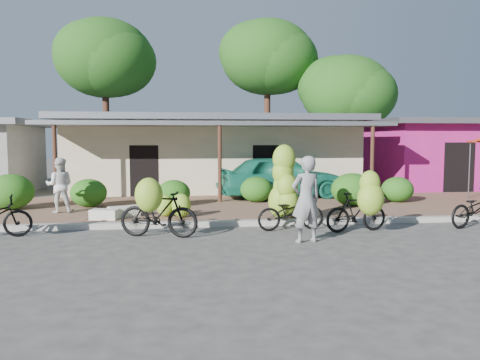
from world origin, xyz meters
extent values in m
plane|color=#403E3B|center=(0.00, 0.00, 0.00)|extent=(100.00, 100.00, 0.00)
cube|color=brown|center=(0.00, 5.00, 0.06)|extent=(60.00, 6.00, 0.12)
cube|color=#A8A399|center=(0.00, 2.00, 0.07)|extent=(60.00, 0.25, 0.15)
cube|color=beige|center=(0.00, 11.00, 1.55)|extent=(12.00, 6.00, 3.10)
cube|color=slate|center=(0.00, 11.00, 3.23)|extent=(13.00, 7.00, 0.25)
cube|color=black|center=(0.00, 8.05, 1.10)|extent=(1.40, 0.12, 2.20)
cube|color=slate|center=(0.00, 7.00, 2.90)|extent=(13.00, 2.00, 0.15)
cylinder|color=#48291D|center=(-5.60, 6.10, 1.43)|extent=(0.14, 0.14, 2.85)
cylinder|color=#48291D|center=(0.00, 6.10, 1.43)|extent=(0.14, 0.14, 2.85)
cylinder|color=#48291D|center=(5.60, 6.10, 1.43)|extent=(0.14, 0.14, 2.85)
cube|color=#C81E72|center=(10.50, 11.00, 1.50)|extent=(5.00, 5.00, 3.00)
cube|color=slate|center=(10.50, 11.00, 3.12)|extent=(6.00, 6.00, 0.25)
cube|color=black|center=(10.50, 8.55, 1.10)|extent=(1.40, 0.12, 2.20)
cylinder|color=#48291D|center=(-5.50, 16.00, 3.55)|extent=(0.36, 0.36, 7.09)
ellipsoid|color=#174210|center=(-5.50, 16.00, 6.70)|extent=(5.29, 5.29, 4.23)
ellipsoid|color=#174210|center=(-6.00, 16.30, 7.00)|extent=(4.49, 4.49, 3.60)
cylinder|color=#48291D|center=(3.50, 16.50, 3.71)|extent=(0.36, 0.36, 7.42)
ellipsoid|color=#174210|center=(3.50, 16.50, 7.01)|extent=(5.34, 5.34, 4.27)
ellipsoid|color=#174210|center=(3.00, 16.80, 7.31)|extent=(4.54, 4.54, 3.63)
cylinder|color=#48291D|center=(7.50, 14.50, 2.60)|extent=(0.36, 0.36, 5.19)
ellipsoid|color=#174210|center=(7.50, 14.50, 4.90)|extent=(4.92, 4.92, 3.93)
ellipsoid|color=#174210|center=(7.00, 14.80, 5.20)|extent=(4.18, 4.18, 3.34)
ellipsoid|color=#165B14|center=(-6.70, 5.02, 0.68)|extent=(1.44, 1.30, 1.12)
ellipsoid|color=#165B14|center=(-4.36, 5.31, 0.58)|extent=(1.18, 1.06, 0.92)
ellipsoid|color=#165B14|center=(-1.60, 5.25, 0.55)|extent=(1.11, 1.00, 0.86)
ellipsoid|color=#165B14|center=(1.27, 5.85, 0.57)|extent=(1.15, 1.04, 0.90)
ellipsoid|color=#165B14|center=(4.30, 4.57, 0.67)|extent=(1.40, 1.26, 1.09)
ellipsoid|color=#165B14|center=(6.22, 5.29, 0.56)|extent=(1.14, 1.03, 0.89)
cylinder|color=#59595E|center=(9.34, 5.98, 1.17)|extent=(0.05, 0.05, 2.10)
imported|color=black|center=(-1.84, 0.77, 0.57)|extent=(1.98, 1.03, 1.15)
ellipsoid|color=#9BC130|center=(-2.01, 0.14, 1.09)|extent=(0.62, 0.53, 0.78)
imported|color=black|center=(1.47, 1.27, 0.47)|extent=(1.84, 0.84, 0.93)
ellipsoid|color=#9BC130|center=(1.35, 1.81, 0.67)|extent=(0.74, 0.63, 0.93)
ellipsoid|color=#9BC130|center=(1.45, 1.82, 1.05)|extent=(0.68, 0.58, 0.85)
ellipsoid|color=#9BC130|center=(1.37, 1.81, 1.45)|extent=(0.57, 0.48, 0.71)
ellipsoid|color=#9BC130|center=(1.40, 1.81, 1.81)|extent=(0.61, 0.52, 0.77)
ellipsoid|color=#9BC130|center=(1.45, 1.47, 0.72)|extent=(0.53, 0.45, 0.66)
ellipsoid|color=#9BC130|center=(1.41, 1.46, 1.12)|extent=(0.52, 0.44, 0.65)
imported|color=black|center=(3.07, 0.88, 0.50)|extent=(1.71, 0.72, 1.00)
ellipsoid|color=#9BC130|center=(3.17, 0.23, 0.92)|extent=(0.64, 0.55, 0.80)
ellipsoid|color=#9BC130|center=(3.16, 0.28, 1.28)|extent=(0.50, 0.43, 0.63)
imported|color=black|center=(6.49, 1.14, 0.50)|extent=(2.01, 1.24, 1.00)
ellipsoid|color=#9BC130|center=(-1.80, 3.07, 0.43)|extent=(0.50, 0.43, 0.63)
ellipsoid|color=#9BC130|center=(-1.33, 2.85, 0.46)|extent=(0.55, 0.46, 0.68)
ellipsoid|color=#9BC130|center=(1.84, 2.53, 0.44)|extent=(0.51, 0.44, 0.64)
cube|color=silver|center=(-2.96, 3.13, 0.27)|extent=(0.94, 0.70, 0.30)
cube|color=silver|center=(-3.44, 2.76, 0.26)|extent=(0.82, 0.54, 0.28)
imported|color=gray|center=(1.49, -0.16, 0.98)|extent=(0.80, 0.62, 1.96)
imported|color=silver|center=(-4.98, 4.20, 0.95)|extent=(0.85, 0.68, 1.66)
imported|color=#1A765B|center=(2.37, 7.00, 0.93)|extent=(4.99, 2.60, 1.62)
camera|label=1|loc=(-1.18, -10.36, 2.32)|focal=35.00mm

